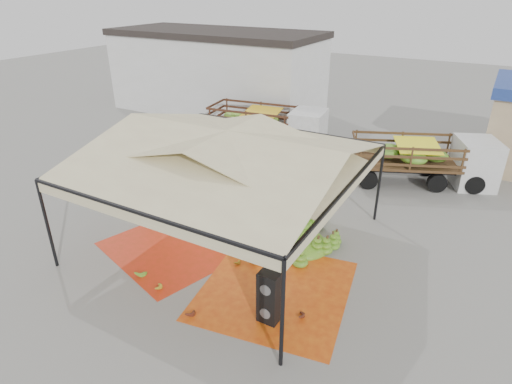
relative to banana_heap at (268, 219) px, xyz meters
The scene contains 17 objects.
ground 1.56m from the banana_heap, 129.04° to the right, with size 90.00×90.00×0.00m, color slate.
canopy_tent 3.11m from the banana_heap, 129.04° to the right, with size 8.10×8.10×4.00m.
building_white 17.01m from the banana_heap, 130.31° to the left, with size 14.30×6.30×5.40m.
tarp_left 3.38m from the banana_heap, 134.42° to the right, with size 4.15×3.95×0.01m, color red.
tarp_right 3.28m from the banana_heap, 58.14° to the right, with size 4.14×4.35×0.01m, color #D56214.
banana_heap is the anchor object (origin of this frame).
hand_yellow_a 2.25m from the banana_heap, 90.05° to the right, with size 0.38×0.31×0.17m, color #AC8222.
hand_yellow_b 4.67m from the banana_heap, 107.29° to the right, with size 0.46×0.38×0.21m, color gold.
hand_red_a 4.86m from the banana_heap, 88.27° to the right, with size 0.43×0.35×0.19m, color #5A2314.
hand_red_b 4.45m from the banana_heap, 51.01° to the right, with size 0.42×0.34×0.19m, color #501D12.
hand_green 4.75m from the banana_heap, 118.59° to the right, with size 0.50×0.41×0.23m, color #3B831B.
hanging_bunches 2.78m from the banana_heap, 161.90° to the right, with size 4.74×0.24×0.20m.
speaker_stack 4.47m from the banana_heap, 61.44° to the right, with size 0.56×0.49×1.53m.
banana_leaves 4.85m from the banana_heap, 163.21° to the right, with size 0.96×1.36×3.70m, color #206B1C, non-canonical shape.
vendor 3.27m from the banana_heap, 118.76° to the left, with size 0.58×0.38×1.58m, color gray.
truck_left 9.33m from the banana_heap, 117.12° to the left, with size 6.51×2.93×2.16m.
truck_right 8.43m from the banana_heap, 60.62° to the left, with size 6.40×4.31×2.09m.
Camera 1 is at (7.11, -10.64, 8.12)m, focal length 30.00 mm.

